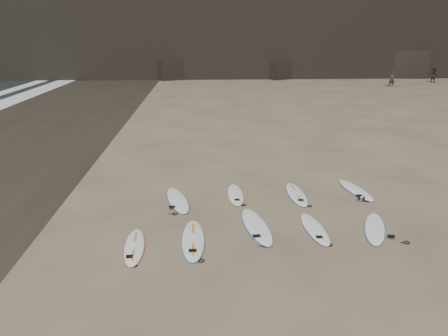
# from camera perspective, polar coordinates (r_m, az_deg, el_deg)

# --- Properties ---
(ground) EXTENTS (240.00, 240.00, 0.00)m
(ground) POSITION_cam_1_polar(r_m,az_deg,el_deg) (13.49, 6.32, -8.02)
(ground) COLOR #897559
(ground) RESTS_ON ground
(surfboard_0) EXTENTS (0.70, 2.30, 0.08)m
(surfboard_0) POSITION_cam_1_polar(r_m,az_deg,el_deg) (12.61, -11.62, -9.99)
(surfboard_0) COLOR white
(surfboard_0) RESTS_ON ground
(surfboard_1) EXTENTS (0.66, 2.67, 0.10)m
(surfboard_1) POSITION_cam_1_polar(r_m,az_deg,el_deg) (12.76, -4.05, -9.28)
(surfboard_1) COLOR white
(surfboard_1) RESTS_ON ground
(surfboard_2) EXTENTS (0.99, 2.83, 0.10)m
(surfboard_2) POSITION_cam_1_polar(r_m,az_deg,el_deg) (13.59, 4.26, -7.53)
(surfboard_2) COLOR white
(surfboard_2) RESTS_ON ground
(surfboard_3) EXTENTS (0.67, 2.38, 0.08)m
(surfboard_3) POSITION_cam_1_polar(r_m,az_deg,el_deg) (13.69, 11.74, -7.71)
(surfboard_3) COLOR white
(surfboard_3) RESTS_ON ground
(surfboard_4) EXTENTS (1.40, 2.47, 0.09)m
(surfboard_4) POSITION_cam_1_polar(r_m,az_deg,el_deg) (14.18, 19.09, -7.42)
(surfboard_4) COLOR white
(surfboard_4) RESTS_ON ground
(surfboard_5) EXTENTS (1.18, 2.66, 0.09)m
(surfboard_5) POSITION_cam_1_polar(r_m,az_deg,el_deg) (15.64, -6.07, -4.17)
(surfboard_5) COLOR white
(surfboard_5) RESTS_ON ground
(surfboard_6) EXTENTS (0.56, 2.27, 0.08)m
(surfboard_6) POSITION_cam_1_polar(r_m,az_deg,el_deg) (16.11, 1.52, -3.44)
(surfboard_6) COLOR white
(surfboard_6) RESTS_ON ground
(surfboard_7) EXTENTS (0.60, 2.47, 0.09)m
(surfboard_7) POSITION_cam_1_polar(r_m,az_deg,el_deg) (16.33, 9.45, -3.38)
(surfboard_7) COLOR white
(surfboard_7) RESTS_ON ground
(surfboard_8) EXTENTS (0.96, 2.50, 0.09)m
(surfboard_8) POSITION_cam_1_polar(r_m,az_deg,el_deg) (17.27, 16.81, -2.74)
(surfboard_8) COLOR white
(surfboard_8) RESTS_ON ground
(person_a) EXTENTS (0.67, 0.50, 1.68)m
(person_a) POSITION_cam_1_polar(r_m,az_deg,el_deg) (52.35, 21.10, 10.80)
(person_a) COLOR black
(person_a) RESTS_ON ground
(person_b) EXTENTS (1.00, 1.05, 1.72)m
(person_b) POSITION_cam_1_polar(r_m,az_deg,el_deg) (58.79, 25.69, 10.87)
(person_b) COLOR black
(person_b) RESTS_ON ground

